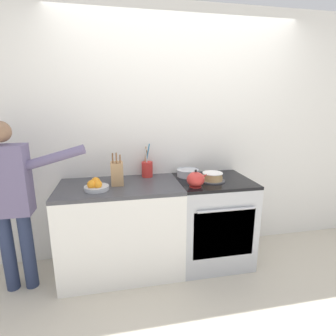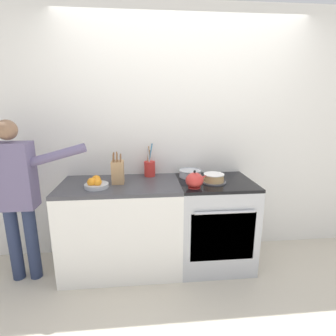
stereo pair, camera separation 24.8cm
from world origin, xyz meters
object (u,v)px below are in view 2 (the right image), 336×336
at_px(stove_range, 214,222).
at_px(knife_block, 118,172).
at_px(layer_cake, 214,178).
at_px(mixing_bowl, 190,173).
at_px(tea_kettle, 195,180).
at_px(utensil_crock, 150,168).
at_px(person_baker, 16,190).
at_px(fruit_bowl, 96,183).

xyz_separation_m(stove_range, knife_block, (-0.95, 0.02, 0.56)).
distance_m(layer_cake, mixing_bowl, 0.29).
distance_m(stove_range, mixing_bowl, 0.56).
xyz_separation_m(tea_kettle, mixing_bowl, (0.02, 0.35, -0.03)).
bearing_deg(mixing_bowl, utensil_crock, 170.06).
bearing_deg(person_baker, mixing_bowl, 12.46).
relative_size(stove_range, utensil_crock, 2.60).
xyz_separation_m(knife_block, fruit_bowl, (-0.19, -0.12, -0.07)).
xyz_separation_m(layer_cake, person_baker, (-1.81, -0.04, -0.04)).
bearing_deg(tea_kettle, layer_cake, 32.89).
height_order(mixing_bowl, fruit_bowl, fruit_bowl).
bearing_deg(utensil_crock, tea_kettle, -47.20).
height_order(layer_cake, fruit_bowl, fruit_bowl).
relative_size(mixing_bowl, utensil_crock, 0.69).
bearing_deg(tea_kettle, utensil_crock, 132.80).
bearing_deg(utensil_crock, mixing_bowl, -9.94).
relative_size(stove_range, person_baker, 0.59).
height_order(knife_block, person_baker, person_baker).
distance_m(layer_cake, utensil_crock, 0.68).
distance_m(mixing_bowl, fruit_bowl, 0.95).
height_order(layer_cake, mixing_bowl, layer_cake).
bearing_deg(stove_range, knife_block, 178.86).
distance_m(layer_cake, person_baker, 1.81).
height_order(stove_range, utensil_crock, utensil_crock).
xyz_separation_m(layer_cake, tea_kettle, (-0.22, -0.14, 0.03)).
height_order(stove_range, person_baker, person_baker).
distance_m(utensil_crock, person_baker, 1.24).
bearing_deg(layer_cake, mixing_bowl, 131.85).
bearing_deg(stove_range, fruit_bowl, -174.87).
height_order(stove_range, fruit_bowl, fruit_bowl).
distance_m(stove_range, layer_cake, 0.49).
relative_size(mixing_bowl, fruit_bowl, 1.10).
height_order(layer_cake, knife_block, knife_block).
xyz_separation_m(knife_block, utensil_crock, (0.31, 0.22, -0.03)).
height_order(knife_block, fruit_bowl, knife_block).
bearing_deg(layer_cake, utensil_crock, 154.75).
relative_size(stove_range, knife_block, 2.86).
bearing_deg(mixing_bowl, stove_range, -35.99).
relative_size(tea_kettle, knife_block, 0.64).
bearing_deg(knife_block, person_baker, -172.82).
distance_m(tea_kettle, utensil_crock, 0.58).
relative_size(tea_kettle, fruit_bowl, 0.93).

